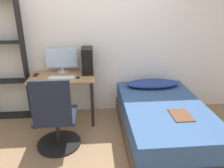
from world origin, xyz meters
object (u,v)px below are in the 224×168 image
object	(u,v)px
bed	(163,121)
monitor	(62,59)
pc_tower	(87,61)
keyboard	(62,78)
office_chair	(56,123)

from	to	relation	value
bed	monitor	world-z (taller)	monitor
pc_tower	keyboard	bearing A→B (deg)	-147.75
bed	monitor	xyz separation A→B (m)	(-1.45, 0.82, 0.71)
monitor	keyboard	xyz separation A→B (m)	(0.02, -0.33, -0.20)
pc_tower	monitor	bearing A→B (deg)	168.21
keyboard	pc_tower	distance (m)	0.49
office_chair	keyboard	size ratio (longest dim) A/B	2.68
office_chair	pc_tower	distance (m)	1.11
bed	pc_tower	bearing A→B (deg)	144.76
monitor	keyboard	world-z (taller)	monitor
bed	monitor	bearing A→B (deg)	150.46
office_chair	bed	distance (m)	1.46
office_chair	monitor	bearing A→B (deg)	89.97
keyboard	pc_tower	bearing A→B (deg)	32.25
office_chair	keyboard	xyz separation A→B (m)	(0.02, 0.62, 0.39)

